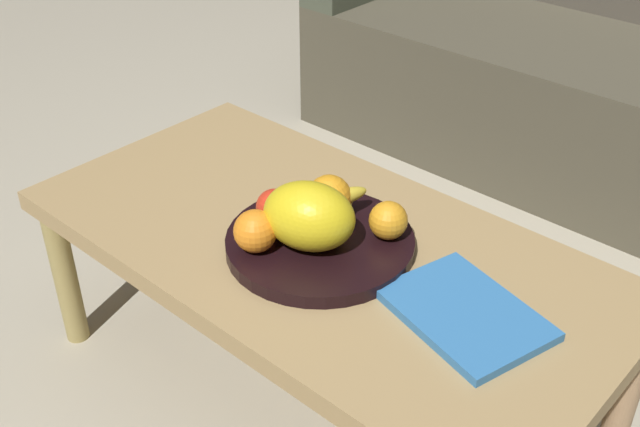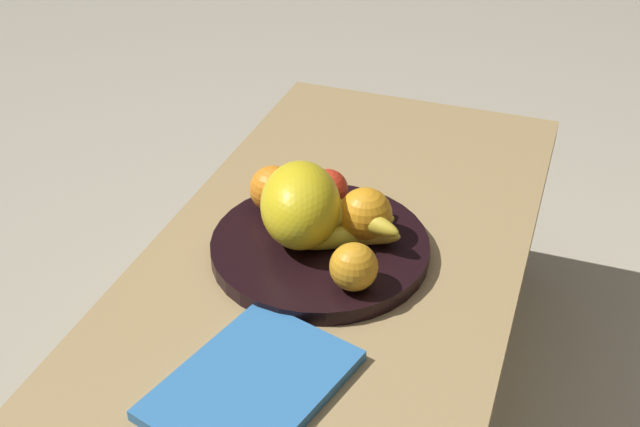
# 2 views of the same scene
# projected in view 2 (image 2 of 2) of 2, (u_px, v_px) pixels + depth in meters

# --- Properties ---
(ground_plane) EXTENTS (8.00, 8.00, 0.00)m
(ground_plane) POSITION_uv_depth(u_px,v_px,m) (334.00, 418.00, 1.45)
(ground_plane) COLOR #ABA28C
(coffee_table) EXTENTS (1.12, 0.57, 0.39)m
(coffee_table) POSITION_uv_depth(u_px,v_px,m) (337.00, 271.00, 1.26)
(coffee_table) COLOR #A58555
(coffee_table) RESTS_ON ground_plane
(fruit_bowl) EXTENTS (0.34, 0.34, 0.03)m
(fruit_bowl) POSITION_uv_depth(u_px,v_px,m) (320.00, 247.00, 1.22)
(fruit_bowl) COLOR black
(fruit_bowl) RESTS_ON coffee_table
(melon_large_front) EXTENTS (0.20, 0.17, 0.12)m
(melon_large_front) POSITION_uv_depth(u_px,v_px,m) (300.00, 205.00, 1.18)
(melon_large_front) COLOR yellow
(melon_large_front) RESTS_ON fruit_bowl
(orange_front) EXTENTS (0.08, 0.08, 0.08)m
(orange_front) POSITION_uv_depth(u_px,v_px,m) (365.00, 214.00, 1.20)
(orange_front) COLOR orange
(orange_front) RESTS_ON fruit_bowl
(orange_left) EXTENTS (0.08, 0.08, 0.08)m
(orange_left) POSITION_uv_depth(u_px,v_px,m) (273.00, 189.00, 1.26)
(orange_left) COLOR orange
(orange_left) RESTS_ON fruit_bowl
(orange_right) EXTENTS (0.07, 0.07, 0.07)m
(orange_right) POSITION_uv_depth(u_px,v_px,m) (354.00, 267.00, 1.10)
(orange_right) COLOR orange
(orange_right) RESTS_ON fruit_bowl
(apple_front) EXTENTS (0.07, 0.07, 0.07)m
(apple_front) POSITION_uv_depth(u_px,v_px,m) (328.00, 189.00, 1.27)
(apple_front) COLOR red
(apple_front) RESTS_ON fruit_bowl
(banana_bunch) EXTENTS (0.16, 0.16, 0.06)m
(banana_bunch) POSITION_uv_depth(u_px,v_px,m) (350.00, 225.00, 1.20)
(banana_bunch) COLOR yellow
(banana_bunch) RESTS_ON fruit_bowl
(magazine) EXTENTS (0.29, 0.24, 0.02)m
(magazine) POSITION_uv_depth(u_px,v_px,m) (252.00, 384.00, 0.99)
(magazine) COLOR #3272B5
(magazine) RESTS_ON coffee_table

